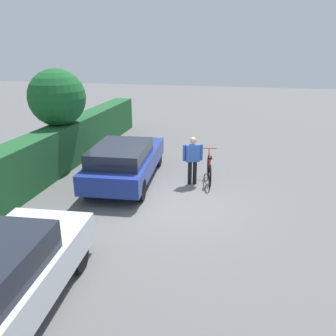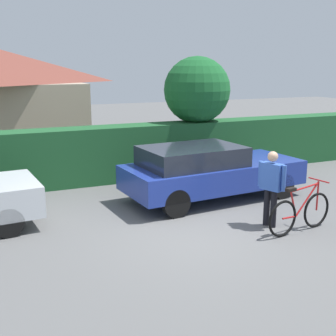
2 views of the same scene
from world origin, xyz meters
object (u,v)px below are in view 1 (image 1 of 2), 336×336
Objects in this scene: parked_car_far at (125,160)px; bicycle at (209,170)px; tree_kerbside at (57,98)px; person_rider at (193,157)px.

bicycle is (0.61, -2.70, -0.33)m from parked_car_far.
tree_kerbside is (0.52, 5.57, 2.11)m from bicycle.
bicycle is 5.98m from tree_kerbside.
parked_car_far is at bearing -111.55° from tree_kerbside.
tree_kerbside is at bearing 80.23° from person_rider.
parked_car_far is at bearing 102.73° from bicycle.
tree_kerbside reaches higher than parked_car_far.
parked_car_far is 2.70× the size of bicycle.
bicycle is 1.08× the size of person_rider.
parked_car_far is 2.90× the size of person_rider.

